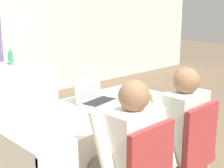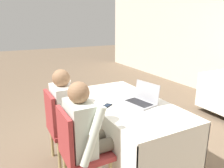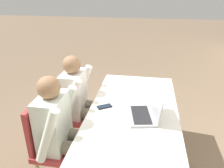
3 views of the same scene
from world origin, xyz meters
name	(u,v)px [view 1 (image 1 of 3)]	position (x,y,z in m)	size (l,w,h in m)	color
conference_table_near	(95,128)	(0.00, 0.00, 0.57)	(1.66, 0.84, 0.76)	white
laptop	(96,98)	(0.12, 0.12, 0.80)	(0.40, 0.32, 0.24)	#99999E
cell_phone	(119,115)	(0.01, -0.28, 0.76)	(0.14, 0.16, 0.01)	black
paper_beside_laptop	(73,118)	(-0.29, -0.08, 0.76)	(0.27, 0.34, 0.00)	white
water_bottle	(11,57)	(0.48, 2.47, 0.88)	(0.07, 0.07, 0.27)	#288456
chair_near_right	(185,152)	(0.29, -0.73, 0.50)	(0.44, 0.44, 0.91)	tan
person_checkered_shirt	(124,152)	(-0.29, -0.62, 0.66)	(0.50, 0.52, 1.17)	#665B4C
person_white_shirt	(175,129)	(0.29, -0.62, 0.66)	(0.50, 0.52, 1.17)	#665B4C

